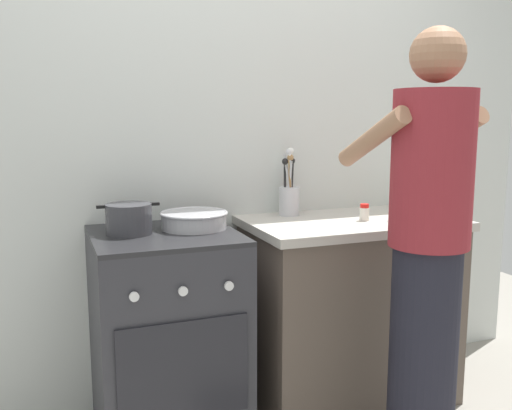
{
  "coord_description": "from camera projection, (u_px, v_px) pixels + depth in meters",
  "views": [
    {
      "loc": [
        -0.82,
        -2.12,
        1.38
      ],
      "look_at": [
        0.05,
        0.12,
        1.0
      ],
      "focal_mm": 39.21,
      "sensor_mm": 36.0,
      "label": 1
    }
  ],
  "objects": [
    {
      "name": "stove_range",
      "position": [
        167.0,
        335.0,
        2.4
      ],
      "size": [
        0.6,
        0.62,
        0.9
      ],
      "color": "#2D2D33",
      "rests_on": "ground"
    },
    {
      "name": "mixing_bowl",
      "position": [
        194.0,
        219.0,
        2.42
      ],
      "size": [
        0.3,
        0.3,
        0.08
      ],
      "color": "#B7B7BC",
      "rests_on": "stove_range"
    },
    {
      "name": "person",
      "position": [
        427.0,
        256.0,
        2.11
      ],
      "size": [
        0.41,
        0.5,
        1.7
      ],
      "color": "black",
      "rests_on": "ground"
    },
    {
      "name": "back_wall",
      "position": [
        257.0,
        143.0,
        2.8
      ],
      "size": [
        3.2,
        0.1,
        2.5
      ],
      "color": "silver",
      "rests_on": "ground"
    },
    {
      "name": "utensil_crock",
      "position": [
        289.0,
        195.0,
        2.74
      ],
      "size": [
        0.1,
        0.1,
        0.33
      ],
      "color": "silver",
      "rests_on": "countertop"
    },
    {
      "name": "spice_bottle",
      "position": [
        364.0,
        213.0,
        2.61
      ],
      "size": [
        0.04,
        0.04,
        0.08
      ],
      "color": "silver",
      "rests_on": "countertop"
    },
    {
      "name": "pot",
      "position": [
        129.0,
        219.0,
        2.31
      ],
      "size": [
        0.26,
        0.19,
        0.13
      ],
      "color": "#38383D",
      "rests_on": "stove_range"
    },
    {
      "name": "oil_bottle",
      "position": [
        403.0,
        198.0,
        2.63
      ],
      "size": [
        0.06,
        0.06,
        0.24
      ],
      "color": "gold",
      "rests_on": "countertop"
    },
    {
      "name": "countertop",
      "position": [
        349.0,
        309.0,
        2.73
      ],
      "size": [
        1.0,
        0.6,
        0.9
      ],
      "color": "brown",
      "rests_on": "ground"
    }
  ]
}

